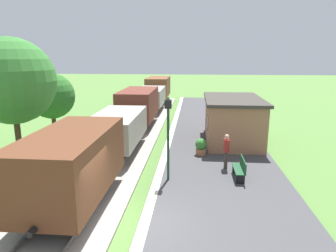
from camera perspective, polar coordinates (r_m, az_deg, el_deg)
The scene contains 15 objects.
ground_plane at distance 10.66m, azimuth -6.69°, elevation -18.73°, with size 160.00×160.00×0.00m, color #517A38.
platform_slab at distance 10.49m, azimuth 11.69°, elevation -18.71°, with size 6.00×60.00×0.25m, color #424244.
platform_edge_stripe at distance 10.46m, azimuth -4.48°, elevation -17.72°, with size 0.36×60.00×0.01m, color silver.
track_ballast at distance 11.31m, azimuth -19.25°, elevation -17.04°, with size 3.80×60.00×0.12m, color #9E9389.
rail_near at distance 10.99m, azimuth -15.72°, elevation -16.94°, with size 0.07×60.00×0.14m, color slate.
rail_far at distance 11.55m, azimuth -22.70°, elevation -15.95°, with size 0.07×60.00×0.14m, color slate.
freight_train at distance 23.87m, azimuth -5.61°, elevation 3.49°, with size 2.50×32.60×2.72m.
station_hut at distance 19.46m, azimuth 12.10°, elevation 1.22°, with size 3.50×5.80×2.78m.
bench_near_hut at distance 13.89m, azimuth 13.53°, elevation -7.79°, with size 0.42×1.50×0.91m.
bench_down_platform at distance 24.49m, azimuth 9.83°, elevation 1.56°, with size 0.42×1.50×0.91m.
person_waiting at distance 14.76m, azimuth 10.97°, elevation -4.49°, with size 0.26×0.39×1.71m.
potted_planter at distance 16.71m, azimuth 6.27°, elevation -3.85°, with size 0.64×0.64×0.92m.
lamp_post_near at distance 12.77m, azimuth 0.03°, elevation 0.50°, with size 0.28×0.28×3.70m.
tree_trackside_mid at distance 15.89m, azimuth -27.49°, elevation 7.52°, with size 4.03×4.03×6.47m.
tree_trackside_far at distance 20.98m, azimuth -21.17°, elevation 5.30°, with size 2.95×2.95×4.52m.
Camera 1 is at (1.95, -8.83, 5.65)m, focal length 32.18 mm.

